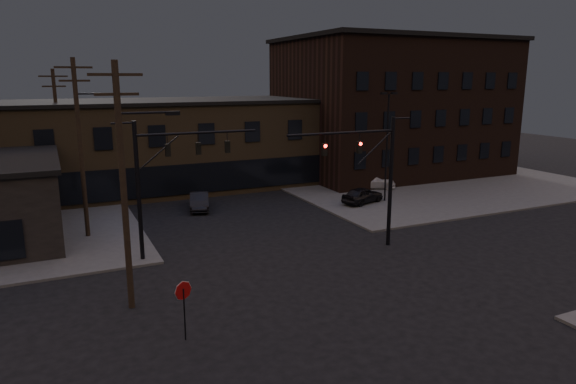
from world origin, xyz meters
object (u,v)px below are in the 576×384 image
at_px(stop_sign, 184,297).
at_px(traffic_signal_far, 161,173).
at_px(parked_car_lot_a, 363,195).
at_px(parked_car_lot_b, 371,181).
at_px(traffic_signal_near, 376,169).
at_px(car_crossing, 199,201).

bearing_deg(stop_sign, traffic_signal_far, 82.68).
bearing_deg(traffic_signal_far, parked_car_lot_a, 18.94).
bearing_deg(parked_car_lot_b, parked_car_lot_a, 163.52).
bearing_deg(traffic_signal_near, car_crossing, 117.71).
relative_size(parked_car_lot_a, car_crossing, 0.95).
xyz_separation_m(traffic_signal_near, car_crossing, (-7.21, 13.72, -4.25)).
distance_m(parked_car_lot_a, parked_car_lot_b, 6.18).
bearing_deg(traffic_signal_near, parked_car_lot_a, 60.30).
bearing_deg(parked_car_lot_a, stop_sign, 112.20).
xyz_separation_m(traffic_signal_near, parked_car_lot_a, (5.42, 9.50, -4.11)).
relative_size(traffic_signal_far, parked_car_lot_b, 1.73).
height_order(stop_sign, parked_car_lot_a, stop_sign).
bearing_deg(stop_sign, parked_car_lot_a, 40.41).
bearing_deg(traffic_signal_near, parked_car_lot_b, 56.54).
bearing_deg(stop_sign, car_crossing, 73.07).
height_order(stop_sign, parked_car_lot_b, stop_sign).
distance_m(traffic_signal_near, stop_sign, 15.17).
height_order(traffic_signal_far, stop_sign, traffic_signal_far).
bearing_deg(parked_car_lot_a, car_crossing, 53.32).
xyz_separation_m(traffic_signal_far, car_crossing, (4.87, 10.22, -4.33)).
distance_m(traffic_signal_far, stop_sign, 10.55).
xyz_separation_m(traffic_signal_far, parked_car_lot_b, (21.47, 10.73, -4.19)).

